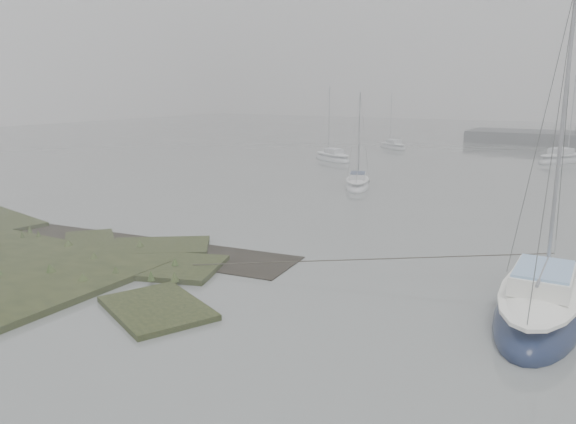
% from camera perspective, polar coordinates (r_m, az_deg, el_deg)
% --- Properties ---
extents(ground, '(160.00, 160.00, 0.00)m').
position_cam_1_polar(ground, '(44.28, 14.27, 3.63)').
color(ground, slate).
rests_on(ground, ground).
extents(sailboat_main, '(2.38, 7.23, 10.20)m').
position_cam_1_polar(sailboat_main, '(18.10, 24.30, -8.73)').
color(sailboat_main, '#131E3B').
rests_on(sailboat_main, ground).
extents(sailboat_white, '(3.16, 5.03, 6.75)m').
position_cam_1_polar(sailboat_white, '(37.87, 7.07, 2.80)').
color(sailboat_white, silver).
rests_on(sailboat_white, ground).
extents(sailboat_far_a, '(5.25, 4.07, 7.22)m').
position_cam_1_polar(sailboat_far_a, '(51.95, 4.54, 5.49)').
color(sailboat_far_a, silver).
rests_on(sailboat_far_a, ground).
extents(sailboat_far_b, '(4.66, 6.11, 8.38)m').
position_cam_1_polar(sailboat_far_b, '(56.05, 26.04, 4.81)').
color(sailboat_far_b, '#AEB3B7').
rests_on(sailboat_far_b, ground).
extents(sailboat_far_c, '(4.54, 4.00, 6.47)m').
position_cam_1_polar(sailboat_far_c, '(63.04, 10.60, 6.53)').
color(sailboat_far_c, '#A5AAAE').
rests_on(sailboat_far_c, ground).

